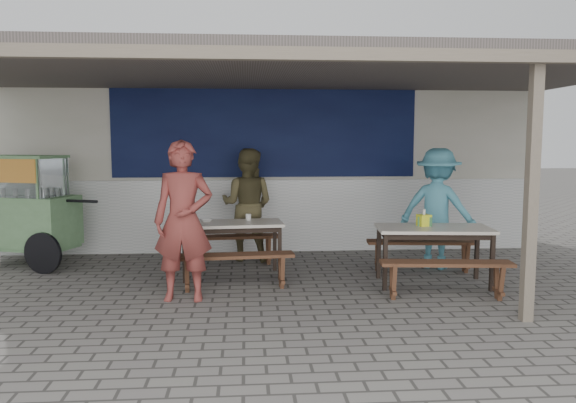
# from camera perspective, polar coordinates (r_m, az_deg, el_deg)

# --- Properties ---
(ground) EXTENTS (60.00, 60.00, 0.00)m
(ground) POSITION_cam_1_polar(r_m,az_deg,el_deg) (6.62, 0.42, -10.04)
(ground) COLOR slate
(ground) RESTS_ON ground
(back_wall) EXTENTS (9.00, 1.28, 3.50)m
(back_wall) POSITION_cam_1_polar(r_m,az_deg,el_deg) (9.92, -1.29, 5.45)
(back_wall) COLOR beige
(back_wall) RESTS_ON ground
(warung_roof) EXTENTS (9.00, 4.21, 2.81)m
(warung_roof) POSITION_cam_1_polar(r_m,az_deg,el_deg) (7.30, -0.03, 13.00)
(warung_roof) COLOR #554C48
(warung_roof) RESTS_ON ground
(table_left) EXTENTS (1.42, 0.74, 0.75)m
(table_left) POSITION_cam_1_polar(r_m,az_deg,el_deg) (7.66, -5.77, -2.71)
(table_left) COLOR silver
(table_left) RESTS_ON ground
(bench_left_street) EXTENTS (1.49, 0.40, 0.45)m
(bench_left_street) POSITION_cam_1_polar(r_m,az_deg,el_deg) (7.04, -5.42, -6.24)
(bench_left_street) COLOR brown
(bench_left_street) RESTS_ON ground
(bench_left_wall) EXTENTS (1.49, 0.40, 0.45)m
(bench_left_wall) POSITION_cam_1_polar(r_m,az_deg,el_deg) (8.40, -6.01, -4.21)
(bench_left_wall) COLOR brown
(bench_left_wall) RESTS_ON ground
(table_right) EXTENTS (1.50, 0.89, 0.75)m
(table_right) POSITION_cam_1_polar(r_m,az_deg,el_deg) (7.43, 14.57, -3.12)
(table_right) COLOR silver
(table_right) RESTS_ON ground
(bench_right_street) EXTENTS (1.55, 0.44, 0.45)m
(bench_right_street) POSITION_cam_1_polar(r_m,az_deg,el_deg) (6.84, 15.77, -6.80)
(bench_right_street) COLOR brown
(bench_right_street) RESTS_ON ground
(bench_right_wall) EXTENTS (1.55, 0.44, 0.45)m
(bench_right_wall) POSITION_cam_1_polar(r_m,az_deg,el_deg) (8.15, 13.44, -4.65)
(bench_right_wall) COLOR brown
(bench_right_wall) RESTS_ON ground
(vendor_cart) EXTENTS (2.09, 1.26, 1.64)m
(vendor_cart) POSITION_cam_1_polar(r_m,az_deg,el_deg) (9.12, -25.20, -0.44)
(vendor_cart) COLOR #689563
(vendor_cart) RESTS_ON ground
(patron_street_side) EXTENTS (0.70, 0.47, 1.86)m
(patron_street_side) POSITION_cam_1_polar(r_m,az_deg,el_deg) (6.58, -10.58, -1.94)
(patron_street_side) COLOR brown
(patron_street_side) RESTS_ON ground
(patron_wall_side) EXTENTS (0.99, 0.87, 1.73)m
(patron_wall_side) POSITION_cam_1_polar(r_m,az_deg,el_deg) (8.69, -4.15, -0.31)
(patron_wall_side) COLOR brown
(patron_wall_side) RESTS_ON ground
(patron_right_table) EXTENTS (1.30, 1.18, 1.75)m
(patron_right_table) POSITION_cam_1_polar(r_m,az_deg,el_deg) (8.41, 14.95, -0.69)
(patron_right_table) COLOR #51A1B7
(patron_right_table) RESTS_ON ground
(tissue_box) EXTENTS (0.18, 0.18, 0.15)m
(tissue_box) POSITION_cam_1_polar(r_m,az_deg,el_deg) (7.48, 13.64, -1.86)
(tissue_box) COLOR yellow
(tissue_box) RESTS_ON table_right
(donation_box) EXTENTS (0.21, 0.16, 0.12)m
(donation_box) POSITION_cam_1_polar(r_m,az_deg,el_deg) (7.50, 13.72, -1.95)
(donation_box) COLOR #2F6938
(donation_box) RESTS_ON table_right
(condiment_jar) EXTENTS (0.07, 0.07, 0.08)m
(condiment_jar) POSITION_cam_1_polar(r_m,az_deg,el_deg) (7.84, -4.04, -1.57)
(condiment_jar) COLOR silver
(condiment_jar) RESTS_ON table_left
(condiment_bowl) EXTENTS (0.22, 0.22, 0.04)m
(condiment_bowl) POSITION_cam_1_polar(r_m,az_deg,el_deg) (7.74, -8.31, -1.88)
(condiment_bowl) COLOR white
(condiment_bowl) RESTS_ON table_left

